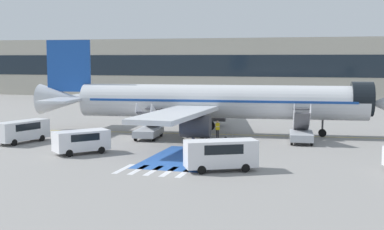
# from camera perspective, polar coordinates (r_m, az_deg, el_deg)

# --- Properties ---
(ground_plane) EXTENTS (600.00, 600.00, 0.00)m
(ground_plane) POSITION_cam_1_polar(r_m,az_deg,el_deg) (58.66, 1.30, -2.06)
(ground_plane) COLOR gray
(apron_leadline_yellow) EXTENTS (74.62, 8.00, 0.01)m
(apron_leadline_yellow) POSITION_cam_1_polar(r_m,az_deg,el_deg) (58.61, 3.07, -2.08)
(apron_leadline_yellow) COLOR gold
(apron_leadline_yellow) RESTS_ON ground_plane
(apron_stand_patch_blue) EXTENTS (5.53, 10.87, 0.01)m
(apron_stand_patch_blue) POSITION_cam_1_polar(r_m,az_deg,el_deg) (44.97, -0.95, -4.56)
(apron_stand_patch_blue) COLOR #2856A8
(apron_stand_patch_blue) RESTS_ON ground_plane
(apron_walkway_bar_0) EXTENTS (0.44, 3.60, 0.01)m
(apron_walkway_bar_0) POSITION_cam_1_polar(r_m,az_deg,el_deg) (40.78, -7.31, -5.71)
(apron_walkway_bar_0) COLOR silver
(apron_walkway_bar_0) RESTS_ON ground_plane
(apron_walkway_bar_1) EXTENTS (0.44, 3.60, 0.01)m
(apron_walkway_bar_1) POSITION_cam_1_polar(r_m,az_deg,el_deg) (40.33, -5.73, -5.82)
(apron_walkway_bar_1) COLOR silver
(apron_walkway_bar_1) RESTS_ON ground_plane
(apron_walkway_bar_2) EXTENTS (0.44, 3.60, 0.01)m
(apron_walkway_bar_2) POSITION_cam_1_polar(r_m,az_deg,el_deg) (39.92, -4.12, -5.93)
(apron_walkway_bar_2) COLOR silver
(apron_walkway_bar_2) RESTS_ON ground_plane
(apron_walkway_bar_3) EXTENTS (0.44, 3.60, 0.01)m
(apron_walkway_bar_3) POSITION_cam_1_polar(r_m,az_deg,el_deg) (39.53, -2.47, -6.04)
(apron_walkway_bar_3) COLOR silver
(apron_walkway_bar_3) RESTS_ON ground_plane
(apron_walkway_bar_4) EXTENTS (0.44, 3.60, 0.01)m
(apron_walkway_bar_4) POSITION_cam_1_polar(r_m,az_deg,el_deg) (39.18, -0.80, -6.15)
(apron_walkway_bar_4) COLOR silver
(apron_walkway_bar_4) RESTS_ON ground_plane
(airliner) EXTENTS (40.60, 32.22, 10.36)m
(airliner) POSITION_cam_1_polar(r_m,az_deg,el_deg) (58.29, 2.44, 1.41)
(airliner) COLOR silver
(airliner) RESTS_ON ground_plane
(boarding_stairs_forward) EXTENTS (2.69, 5.40, 4.03)m
(boarding_stairs_forward) POSITION_cam_1_polar(r_m,az_deg,el_deg) (53.78, 11.58, -1.86)
(boarding_stairs_forward) COLOR #ADB2BA
(boarding_stairs_forward) RESTS_ON ground_plane
(boarding_stairs_aft) EXTENTS (2.69, 5.40, 3.84)m
(boarding_stairs_aft) POSITION_cam_1_polar(r_m,az_deg,el_deg) (55.49, -4.63, -1.54)
(boarding_stairs_aft) COLOR #ADB2BA
(boarding_stairs_aft) RESTS_ON ground_plane
(fuel_tanker) EXTENTS (10.64, 2.78, 3.25)m
(fuel_tanker) POSITION_cam_1_polar(r_m,az_deg,el_deg) (82.77, 1.29, 1.44)
(fuel_tanker) COLOR #38383D
(fuel_tanker) RESTS_ON ground_plane
(service_van_1) EXTENTS (4.60, 4.83, 2.04)m
(service_van_1) POSITION_cam_1_polar(r_m,az_deg,el_deg) (47.52, -11.73, -2.61)
(service_van_1) COLOR silver
(service_van_1) RESTS_ON ground_plane
(service_van_2) EXTENTS (3.31, 5.84, 2.17)m
(service_van_2) POSITION_cam_1_polar(r_m,az_deg,el_deg) (55.15, -17.66, -1.51)
(service_van_2) COLOR silver
(service_van_2) RESTS_ON ground_plane
(service_van_3) EXTENTS (5.57, 4.11, 2.30)m
(service_van_3) POSITION_cam_1_polar(r_m,az_deg,el_deg) (39.53, 3.08, -4.03)
(service_van_3) COLOR silver
(service_van_3) RESTS_ON ground_plane
(baggage_cart) EXTENTS (2.97, 2.79, 0.87)m
(baggage_cart) POSITION_cam_1_polar(r_m,az_deg,el_deg) (53.13, 2.90, -2.64)
(baggage_cart) COLOR gray
(baggage_cart) RESTS_ON ground_plane
(ground_crew_0) EXTENTS (0.45, 0.27, 1.61)m
(ground_crew_0) POSITION_cam_1_polar(r_m,az_deg,el_deg) (55.11, 0.12, -1.62)
(ground_crew_0) COLOR #191E38
(ground_crew_0) RESTS_ON ground_plane
(ground_crew_1) EXTENTS (0.48, 0.44, 1.82)m
(ground_crew_1) POSITION_cam_1_polar(r_m,az_deg,el_deg) (55.88, -0.53, -1.38)
(ground_crew_1) COLOR #2D2D33
(ground_crew_1) RESTS_ON ground_plane
(ground_crew_2) EXTENTS (0.48, 0.37, 1.87)m
(ground_crew_2) POSITION_cam_1_polar(r_m,az_deg,el_deg) (55.40, 2.74, -1.41)
(ground_crew_2) COLOR #2D2D33
(ground_crew_2) RESTS_ON ground_plane
(traffic_cone_0) EXTENTS (0.48, 0.48, 0.54)m
(traffic_cone_0) POSITION_cam_1_polar(r_m,az_deg,el_deg) (48.37, 5.15, -3.51)
(traffic_cone_0) COLOR orange
(traffic_cone_0) RESTS_ON ground_plane
(terminal_building) EXTENTS (128.31, 12.10, 12.39)m
(terminal_building) POSITION_cam_1_polar(r_m,az_deg,el_deg) (113.69, 7.13, 4.96)
(terminal_building) COLOR #B2AD9E
(terminal_building) RESTS_ON ground_plane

